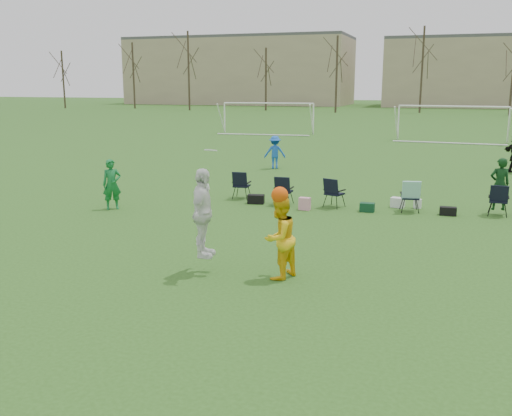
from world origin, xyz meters
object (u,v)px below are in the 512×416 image
at_px(fielder_green_near, 112,184).
at_px(center_contest, 241,225).
at_px(goal_mid, 452,113).
at_px(fielder_blue, 275,152).
at_px(goal_left, 268,109).

bearing_deg(fielder_green_near, center_contest, -77.20).
xyz_separation_m(center_contest, goal_mid, (4.20, 31.47, 0.82)).
height_order(fielder_blue, center_contest, center_contest).
bearing_deg(center_contest, goal_mid, 82.40).
bearing_deg(fielder_blue, goal_mid, -134.11).
relative_size(fielder_blue, center_contest, 0.58).
bearing_deg(goal_mid, fielder_green_near, -107.19).
distance_m(goal_left, goal_mid, 14.14).
xyz_separation_m(center_contest, goal_left, (-9.80, 33.47, 0.82)).
bearing_deg(goal_mid, goal_left, 175.87).
bearing_deg(fielder_blue, goal_left, -90.16).
relative_size(fielder_blue, goal_left, 0.21).
bearing_deg(goal_left, goal_mid, -13.13).
relative_size(fielder_green_near, fielder_blue, 1.04).
distance_m(fielder_blue, goal_left, 19.45).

